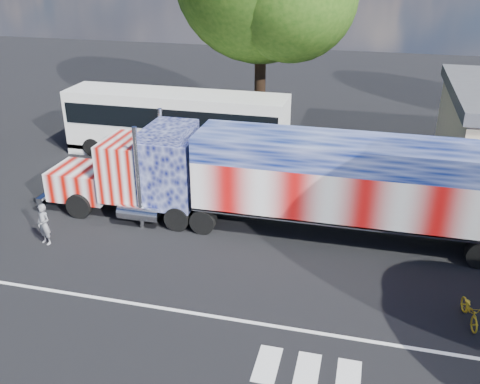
% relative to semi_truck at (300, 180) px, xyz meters
% --- Properties ---
extents(ground, '(100.00, 100.00, 0.00)m').
position_rel_semi_truck_xyz_m(ground, '(-2.44, -3.69, -2.41)').
color(ground, black).
extents(lane_markings, '(30.00, 2.67, 0.01)m').
position_rel_semi_truck_xyz_m(lane_markings, '(-0.73, -7.46, -2.40)').
color(lane_markings, silver).
rests_on(lane_markings, ground).
extents(semi_truck, '(21.93, 3.46, 4.68)m').
position_rel_semi_truck_xyz_m(semi_truck, '(0.00, 0.00, 0.00)').
color(semi_truck, black).
rests_on(semi_truck, ground).
extents(coach_bus, '(13.05, 3.04, 3.80)m').
position_rel_semi_truck_xyz_m(coach_bus, '(-8.38, 7.61, -0.44)').
color(coach_bus, white).
rests_on(coach_bus, ground).
extents(woman, '(0.76, 0.62, 1.79)m').
position_rel_semi_truck_xyz_m(woman, '(-10.10, -3.68, -1.51)').
color(woman, slate).
rests_on(woman, ground).
extents(bicycle, '(0.84, 1.71, 0.86)m').
position_rel_semi_truck_xyz_m(bicycle, '(6.46, -4.86, -1.98)').
color(bicycle, gold).
rests_on(bicycle, ground).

